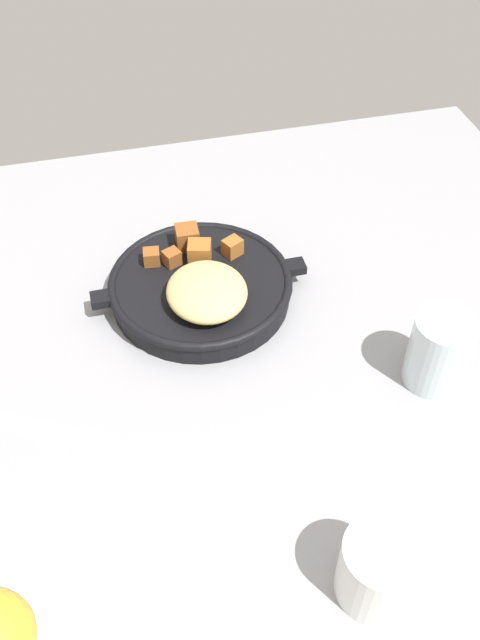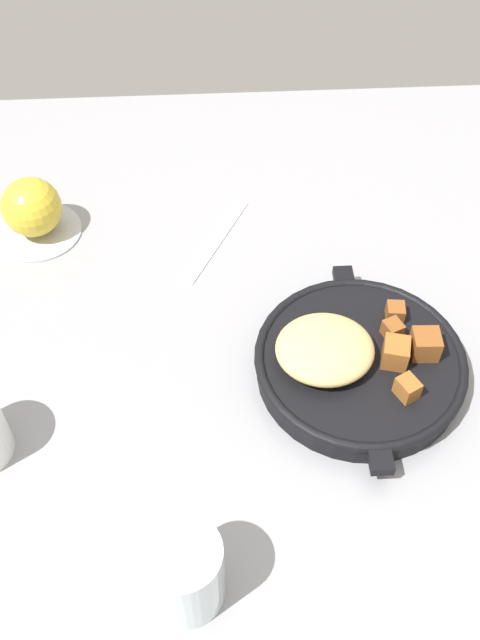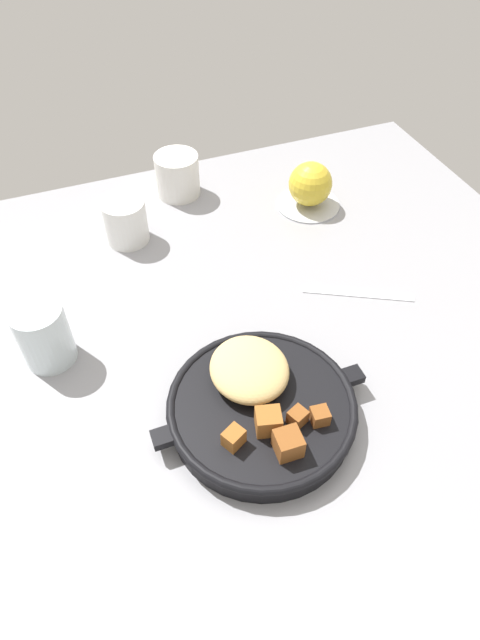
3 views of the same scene
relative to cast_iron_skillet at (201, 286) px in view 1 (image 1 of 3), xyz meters
The scene contains 5 objects.
ground_plane 12.07cm from the cast_iron_skillet, 84.47° to the left, with size 115.17×101.08×2.40cm, color gray.
cast_iron_skillet is the anchor object (origin of this frame).
butter_knife 27.81cm from the cast_iron_skillet, 33.34° to the left, with size 17.50×1.60×0.36cm, color silver.
white_creamer_pitcher 42.50cm from the cast_iron_skillet, 100.53° to the left, with size 7.34×7.34×7.71cm, color white.
water_glass_tall 31.08cm from the cast_iron_skillet, 140.82° to the left, with size 7.16×7.16×9.50cm, color silver.
Camera 1 is at (9.56, 52.85, 63.73)cm, focal length 38.24 mm.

